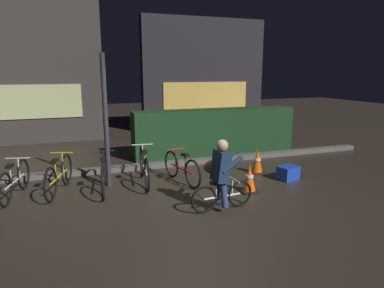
% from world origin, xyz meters
% --- Properties ---
extents(ground_plane, '(40.00, 40.00, 0.00)m').
position_xyz_m(ground_plane, '(0.00, 0.00, 0.00)').
color(ground_plane, '#2D261E').
extents(sidewalk_curb, '(12.00, 0.24, 0.12)m').
position_xyz_m(sidewalk_curb, '(0.00, 2.20, 0.06)').
color(sidewalk_curb, '#56544F').
rests_on(sidewalk_curb, ground).
extents(hedge_row, '(4.80, 0.70, 1.30)m').
position_xyz_m(hedge_row, '(1.80, 3.10, 0.65)').
color(hedge_row, '#19381C').
rests_on(hedge_row, ground).
extents(storefront_left, '(4.95, 0.54, 4.93)m').
position_xyz_m(storefront_left, '(-3.51, 6.50, 2.45)').
color(storefront_left, '#383330').
rests_on(storefront_left, ground).
extents(storefront_right, '(5.10, 0.54, 4.44)m').
position_xyz_m(storefront_right, '(3.04, 7.20, 2.21)').
color(storefront_right, '#262328').
rests_on(storefront_right, ground).
extents(street_post, '(0.10, 0.10, 2.71)m').
position_xyz_m(street_post, '(-1.44, 1.20, 1.36)').
color(street_post, '#2D2D33').
rests_on(street_post, ground).
extents(parked_bike_leftmost, '(0.46, 1.52, 0.71)m').
position_xyz_m(parked_bike_leftmost, '(-3.19, 1.13, 0.32)').
color(parked_bike_leftmost, black).
rests_on(parked_bike_leftmost, ground).
extents(parked_bike_left_mid, '(0.54, 1.59, 0.76)m').
position_xyz_m(parked_bike_left_mid, '(-2.40, 1.11, 0.34)').
color(parked_bike_left_mid, black).
rests_on(parked_bike_left_mid, ground).
extents(parked_bike_center_left, '(0.46, 1.66, 0.77)m').
position_xyz_m(parked_bike_center_left, '(-1.56, 0.92, 0.35)').
color(parked_bike_center_left, black).
rests_on(parked_bike_center_left, ground).
extents(parked_bike_center_right, '(0.46, 1.74, 0.80)m').
position_xyz_m(parked_bike_center_right, '(-0.71, 1.10, 0.36)').
color(parked_bike_center_right, black).
rests_on(parked_bike_center_right, ground).
extents(parked_bike_right_mid, '(0.47, 1.49, 0.70)m').
position_xyz_m(parked_bike_right_mid, '(0.06, 0.89, 0.32)').
color(parked_bike_right_mid, black).
rests_on(parked_bike_right_mid, ground).
extents(traffic_cone_near, '(0.36, 0.36, 0.56)m').
position_xyz_m(traffic_cone_near, '(1.16, -0.10, 0.27)').
color(traffic_cone_near, black).
rests_on(traffic_cone_near, ground).
extents(traffic_cone_far, '(0.36, 0.36, 0.57)m').
position_xyz_m(traffic_cone_far, '(1.96, 0.97, 0.27)').
color(traffic_cone_far, black).
rests_on(traffic_cone_far, ground).
extents(blue_crate, '(0.51, 0.43, 0.30)m').
position_xyz_m(blue_crate, '(2.36, 0.30, 0.15)').
color(blue_crate, '#193DB7').
rests_on(blue_crate, ground).
extents(cyclist, '(1.19, 0.50, 1.25)m').
position_xyz_m(cyclist, '(0.25, -0.72, 0.63)').
color(cyclist, black).
rests_on(cyclist, ground).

